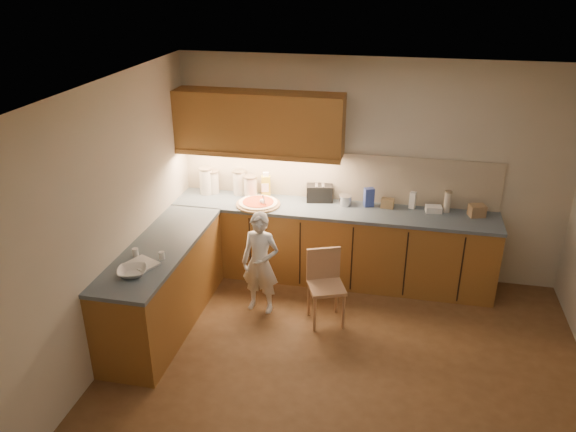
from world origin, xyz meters
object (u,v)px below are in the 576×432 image
object	(u,v)px
oil_jug	(266,186)
wooden_chair	(325,281)
pizza_on_board	(258,203)
child	(260,263)
toaster	(320,193)

from	to	relation	value
oil_jug	wooden_chair	bearing A→B (deg)	-49.39
pizza_on_board	child	world-z (taller)	child
wooden_chair	toaster	size ratio (longest dim) A/B	2.38
wooden_chair	toaster	xyz separation A→B (m)	(-0.24, 1.06, 0.56)
oil_jug	toaster	bearing A→B (deg)	1.87
oil_jug	toaster	size ratio (longest dim) A/B	0.95
pizza_on_board	child	distance (m)	0.86
toaster	wooden_chair	bearing A→B (deg)	-87.70
wooden_chair	oil_jug	xyz separation A→B (m)	(-0.89, 1.04, 0.60)
pizza_on_board	child	size ratio (longest dim) A/B	0.45
pizza_on_board	oil_jug	size ratio (longest dim) A/B	1.63
wooden_chair	pizza_on_board	bearing A→B (deg)	118.28
pizza_on_board	wooden_chair	world-z (taller)	pizza_on_board
pizza_on_board	oil_jug	distance (m)	0.29
toaster	child	bearing A→B (deg)	-124.89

